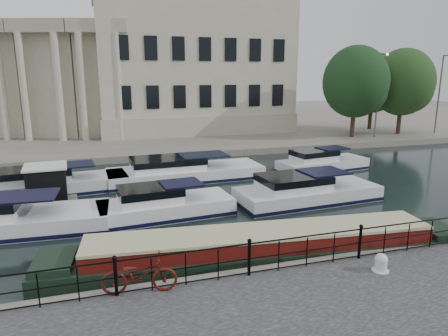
{
  "coord_description": "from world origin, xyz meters",
  "views": [
    {
      "loc": [
        -4.11,
        -12.88,
        6.66
      ],
      "look_at": [
        0.5,
        2.0,
        3.0
      ],
      "focal_mm": 32.0,
      "sensor_mm": 36.0,
      "label": 1
    }
  ],
  "objects_px": {
    "narrowboat": "(263,252)",
    "harbour_hut": "(47,187)",
    "mooring_bollard": "(381,263)",
    "bicycle": "(139,275)"
  },
  "relations": [
    {
      "from": "harbour_hut",
      "to": "bicycle",
      "type": "bearing_deg",
      "value": -76.24
    },
    {
      "from": "narrowboat",
      "to": "harbour_hut",
      "type": "height_order",
      "value": "harbour_hut"
    },
    {
      "from": "narrowboat",
      "to": "harbour_hut",
      "type": "xyz_separation_m",
      "value": [
        -8.2,
        9.42,
        0.59
      ]
    },
    {
      "from": "bicycle",
      "to": "harbour_hut",
      "type": "distance_m",
      "value": 11.82
    },
    {
      "from": "narrowboat",
      "to": "mooring_bollard",
      "type": "bearing_deg",
      "value": -38.19
    },
    {
      "from": "mooring_bollard",
      "to": "harbour_hut",
      "type": "relative_size",
      "value": 0.2
    },
    {
      "from": "bicycle",
      "to": "harbour_hut",
      "type": "height_order",
      "value": "harbour_hut"
    },
    {
      "from": "bicycle",
      "to": "harbour_hut",
      "type": "relative_size",
      "value": 0.71
    },
    {
      "from": "mooring_bollard",
      "to": "narrowboat",
      "type": "xyz_separation_m",
      "value": [
        -2.89,
        2.78,
        -0.47
      ]
    },
    {
      "from": "mooring_bollard",
      "to": "harbour_hut",
      "type": "height_order",
      "value": "harbour_hut"
    }
  ]
}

